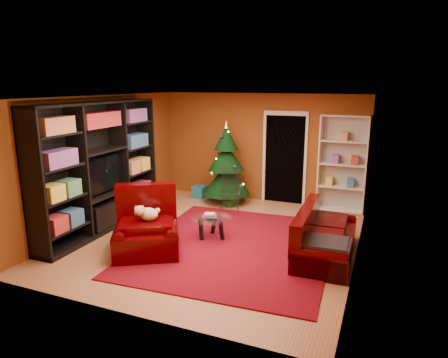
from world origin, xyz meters
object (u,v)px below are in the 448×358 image
at_px(rug, 235,246).
at_px(christmas_tree, 226,164).
at_px(gift_box_green, 229,201).
at_px(coffee_table, 212,228).
at_px(gift_box_red, 230,194).
at_px(acrylic_chair, 230,193).
at_px(gift_box_teal, 199,192).
at_px(armchair, 146,228).
at_px(media_unit, 100,167).
at_px(dog, 149,214).
at_px(white_bookshelf, 342,164).
at_px(sofa, 326,233).

height_order(rug, christmas_tree, christmas_tree).
relative_size(gift_box_green, coffee_table, 0.31).
height_order(gift_box_red, acrylic_chair, acrylic_chair).
xyz_separation_m(gift_box_teal, armchair, (0.63, -3.38, 0.30)).
height_order(gift_box_teal, gift_box_green, gift_box_teal).
bearing_deg(acrylic_chair, media_unit, -150.39).
relative_size(christmas_tree, dog, 5.01).
bearing_deg(media_unit, gift_box_red, 62.09).
distance_m(gift_box_green, white_bookshelf, 2.70).
bearing_deg(armchair, media_unit, 124.67).
distance_m(white_bookshelf, sofa, 2.68).
bearing_deg(armchair, coffee_table, 21.96).
distance_m(dog, coffee_table, 1.29).
bearing_deg(white_bookshelf, acrylic_chair, -155.15).
bearing_deg(white_bookshelf, gift_box_red, -179.78).
distance_m(armchair, sofa, 3.03).
bearing_deg(gift_box_teal, christmas_tree, -12.49).
xyz_separation_m(christmas_tree, gift_box_red, (-0.08, 0.44, -0.86)).
height_order(media_unit, gift_box_teal, media_unit).
xyz_separation_m(white_bookshelf, acrylic_chair, (-2.28, -1.02, -0.64)).
bearing_deg(sofa, gift_box_green, 50.59).
bearing_deg(rug, acrylic_chair, 114.36).
distance_m(media_unit, coffee_table, 2.48).
height_order(christmas_tree, gift_box_green, christmas_tree).
xyz_separation_m(white_bookshelf, dog, (-2.76, -3.56, -0.40)).
relative_size(gift_box_green, armchair, 0.22).
bearing_deg(gift_box_green, dog, -96.11).
bearing_deg(gift_box_red, christmas_tree, -79.56).
height_order(media_unit, acrylic_chair, media_unit).
bearing_deg(rug, dog, -149.44).
xyz_separation_m(christmas_tree, armchair, (-0.17, -3.21, -0.52)).
xyz_separation_m(gift_box_green, sofa, (2.52, -1.97, 0.29)).
distance_m(media_unit, gift_box_red, 3.54).
bearing_deg(armchair, gift_box_green, 53.20).
bearing_deg(media_unit, gift_box_teal, 72.67).
relative_size(rug, coffee_table, 4.80).
xyz_separation_m(christmas_tree, white_bookshelf, (2.61, 0.42, 0.11)).
xyz_separation_m(white_bookshelf, armchair, (-2.78, -3.63, -0.63)).
bearing_deg(christmas_tree, sofa, -39.11).
bearing_deg(gift_box_green, sofa, -38.06).
relative_size(sofa, acrylic_chair, 2.16).
xyz_separation_m(gift_box_red, acrylic_chair, (0.41, -1.04, 0.34)).
relative_size(media_unit, coffee_table, 4.12).
bearing_deg(white_bookshelf, media_unit, -144.37).
bearing_deg(gift_box_red, gift_box_teal, -159.98).
bearing_deg(sofa, acrylic_chair, 54.78).
bearing_deg(media_unit, rug, 2.65).
xyz_separation_m(christmas_tree, coffee_table, (0.61, -2.20, -0.76)).
relative_size(gift_box_teal, gift_box_green, 1.21).
bearing_deg(gift_box_teal, white_bookshelf, 4.06).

